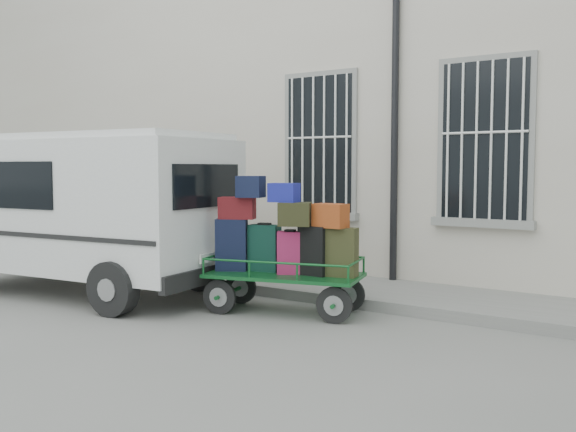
# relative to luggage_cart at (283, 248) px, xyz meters

# --- Properties ---
(ground) EXTENTS (80.00, 80.00, 0.00)m
(ground) POSITION_rel_luggage_cart_xyz_m (-0.45, -0.67, -0.85)
(ground) COLOR slate
(ground) RESTS_ON ground
(building) EXTENTS (24.00, 5.15, 6.00)m
(building) POSITION_rel_luggage_cart_xyz_m (-0.45, 4.83, 2.15)
(building) COLOR beige
(building) RESTS_ON ground
(sidewalk) EXTENTS (24.00, 1.70, 0.15)m
(sidewalk) POSITION_rel_luggage_cart_xyz_m (-0.45, 1.53, -0.77)
(sidewalk) COLOR slate
(sidewalk) RESTS_ON ground
(luggage_cart) EXTENTS (2.36, 1.36, 1.76)m
(luggage_cart) POSITION_rel_luggage_cart_xyz_m (0.00, 0.00, 0.00)
(luggage_cart) COLOR black
(luggage_cart) RESTS_ON ground
(van) EXTENTS (4.84, 2.51, 2.34)m
(van) POSITION_rel_luggage_cart_xyz_m (-3.26, -0.58, 0.50)
(van) COLOR silver
(van) RESTS_ON ground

